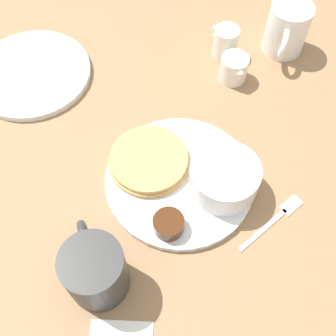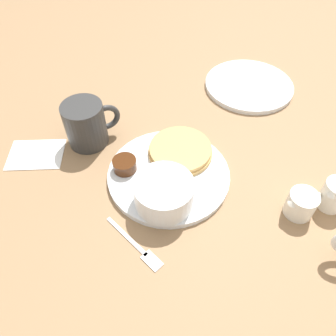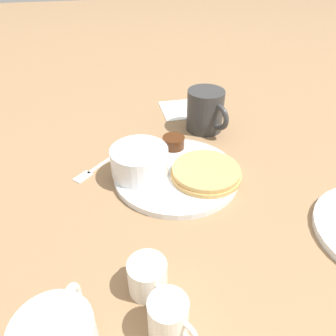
# 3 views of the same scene
# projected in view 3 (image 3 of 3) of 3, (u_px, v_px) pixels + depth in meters

# --- Properties ---
(ground_plane) EXTENTS (4.00, 4.00, 0.00)m
(ground_plane) POSITION_uv_depth(u_px,v_px,m) (176.00, 176.00, 0.64)
(ground_plane) COLOR #93704C
(plate) EXTENTS (0.24, 0.24, 0.01)m
(plate) POSITION_uv_depth(u_px,v_px,m) (176.00, 174.00, 0.63)
(plate) COLOR white
(plate) RESTS_ON ground_plane
(pancake_stack) EXTENTS (0.13, 0.13, 0.02)m
(pancake_stack) POSITION_uv_depth(u_px,v_px,m) (206.00, 172.00, 0.61)
(pancake_stack) COLOR tan
(pancake_stack) RESTS_ON plate
(bowl) EXTENTS (0.11, 0.11, 0.05)m
(bowl) POSITION_uv_depth(u_px,v_px,m) (140.00, 160.00, 0.61)
(bowl) COLOR white
(bowl) RESTS_ON plate
(syrup_cup) EXTENTS (0.05, 0.05, 0.02)m
(syrup_cup) POSITION_uv_depth(u_px,v_px,m) (174.00, 142.00, 0.69)
(syrup_cup) COLOR #47230F
(syrup_cup) RESTS_ON plate
(butter_ramekin) EXTENTS (0.04, 0.04, 0.04)m
(butter_ramekin) POSITION_uv_depth(u_px,v_px,m) (129.00, 161.00, 0.63)
(butter_ramekin) COLOR white
(butter_ramekin) RESTS_ON plate
(coffee_mug) EXTENTS (0.12, 0.09, 0.10)m
(coffee_mug) POSITION_uv_depth(u_px,v_px,m) (206.00, 111.00, 0.76)
(coffee_mug) COLOR #333333
(coffee_mug) RESTS_ON ground_plane
(creamer_pitcher_near) EXTENTS (0.07, 0.05, 0.05)m
(creamer_pitcher_near) POSITION_uv_depth(u_px,v_px,m) (148.00, 277.00, 0.42)
(creamer_pitcher_near) COLOR white
(creamer_pitcher_near) RESTS_ON ground_plane
(creamer_pitcher_far) EXTENTS (0.06, 0.05, 0.06)m
(creamer_pitcher_far) POSITION_uv_depth(u_px,v_px,m) (169.00, 318.00, 0.37)
(creamer_pitcher_far) COLOR white
(creamer_pitcher_far) RESTS_ON ground_plane
(fork) EXTENTS (0.10, 0.11, 0.00)m
(fork) POSITION_uv_depth(u_px,v_px,m) (95.00, 168.00, 0.66)
(fork) COLOR silver
(fork) RESTS_ON ground_plane
(napkin) EXTENTS (0.11, 0.09, 0.00)m
(napkin) POSITION_uv_depth(u_px,v_px,m) (178.00, 109.00, 0.87)
(napkin) COLOR white
(napkin) RESTS_ON ground_plane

